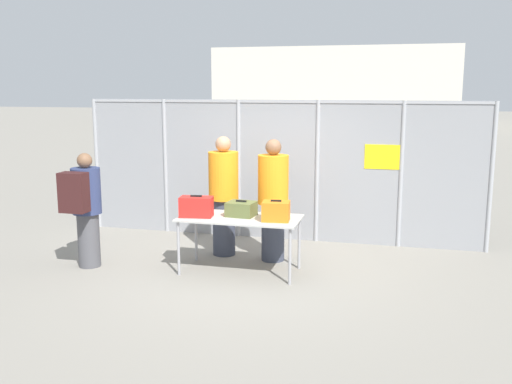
# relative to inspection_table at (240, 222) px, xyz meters

# --- Properties ---
(ground_plane) EXTENTS (120.00, 120.00, 0.00)m
(ground_plane) POSITION_rel_inspection_table_xyz_m (0.12, -0.04, -0.73)
(ground_plane) COLOR gray
(fence_section) EXTENTS (6.89, 0.07, 2.38)m
(fence_section) POSITION_rel_inspection_table_xyz_m (0.13, 1.92, 0.50)
(fence_section) COLOR #9EA0A5
(fence_section) RESTS_ON ground_plane
(inspection_table) EXTENTS (1.69, 0.82, 0.79)m
(inspection_table) POSITION_rel_inspection_table_xyz_m (0.00, 0.00, 0.00)
(inspection_table) COLOR #B2B2AD
(inspection_table) RESTS_ON ground_plane
(suitcase_red) EXTENTS (0.48, 0.30, 0.31)m
(suitcase_red) POSITION_rel_inspection_table_xyz_m (-0.60, -0.11, 0.20)
(suitcase_red) COLOR red
(suitcase_red) RESTS_ON inspection_table
(suitcase_olive) EXTENTS (0.41, 0.36, 0.23)m
(suitcase_olive) POSITION_rel_inspection_table_xyz_m (-0.00, 0.09, 0.16)
(suitcase_olive) COLOR #566033
(suitcase_olive) RESTS_ON inspection_table
(suitcase_orange) EXTENTS (0.39, 0.32, 0.29)m
(suitcase_orange) POSITION_rel_inspection_table_xyz_m (0.53, -0.08, 0.19)
(suitcase_orange) COLOR orange
(suitcase_orange) RESTS_ON inspection_table
(traveler_hooded) EXTENTS (0.41, 0.64, 1.67)m
(traveler_hooded) POSITION_rel_inspection_table_xyz_m (-2.21, -0.36, 0.19)
(traveler_hooded) COLOR #4C4C51
(traveler_hooded) RESTS_ON ground_plane
(security_worker_near) EXTENTS (0.45, 0.45, 1.84)m
(security_worker_near) POSITION_rel_inspection_table_xyz_m (0.33, 0.67, 0.22)
(security_worker_near) COLOR #383D4C
(security_worker_near) RESTS_ON ground_plane
(security_worker_far) EXTENTS (0.46, 0.46, 1.85)m
(security_worker_far) POSITION_rel_inspection_table_xyz_m (-0.48, 0.77, 0.23)
(security_worker_far) COLOR #383D4C
(security_worker_far) RESTS_ON ground_plane
(utility_trailer) EXTENTS (3.39, 2.17, 0.70)m
(utility_trailer) POSITION_rel_inspection_table_xyz_m (1.00, 4.68, -0.32)
(utility_trailer) COLOR #B2B2B7
(utility_trailer) RESTS_ON ground_plane
(distant_hangar) EXTENTS (15.74, 11.99, 5.15)m
(distant_hangar) POSITION_rel_inspection_table_xyz_m (-2.36, 34.96, 1.84)
(distant_hangar) COLOR beige
(distant_hangar) RESTS_ON ground_plane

